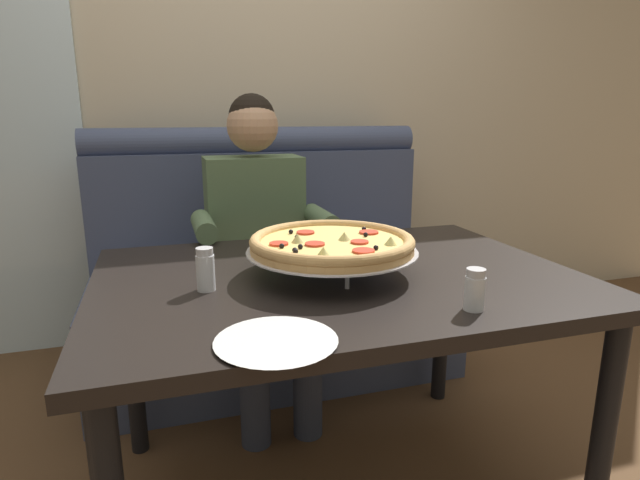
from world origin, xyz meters
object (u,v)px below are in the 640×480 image
diner_main (259,235)px  shaker_parmesan (206,272)px  dining_table (337,299)px  booth_bench (271,284)px  pizza (332,244)px  shaker_oregano (475,293)px  patio_chair (22,233)px  plate_near_left (276,338)px

diner_main → shaker_parmesan: (-0.28, -0.73, 0.08)m
dining_table → diner_main: size_ratio=1.07×
booth_bench → pizza: (-0.02, -0.97, 0.44)m
shaker_oregano → patio_chair: (-1.47, 2.29, -0.26)m
shaker_parmesan → plate_near_left: size_ratio=0.45×
diner_main → plate_near_left: bearing=-99.0°
pizza → shaker_oregano: (0.23, -0.36, -0.05)m
diner_main → plate_near_left: 1.11m
diner_main → pizza: diner_main is taller
shaker_oregano → diner_main: bearing=106.5°
plate_near_left → diner_main: bearing=81.0°
dining_table → diner_main: diner_main is taller
pizza → plate_near_left: size_ratio=1.93×
dining_table → shaker_parmesan: (-0.38, -0.04, 0.13)m
booth_bench → pizza: booth_bench is taller
shaker_oregano → shaker_parmesan: (-0.59, 0.33, 0.01)m
booth_bench → shaker_parmesan: 1.14m
diner_main → patio_chair: (-1.16, 1.23, -0.19)m
dining_table → shaker_oregano: 0.44m
shaker_parmesan → patio_chair: bearing=114.2°
patio_chair → shaker_parmesan: bearing=-65.8°
diner_main → shaker_oregano: size_ratio=12.63×
booth_bench → dining_table: (0.00, -0.96, 0.27)m
booth_bench → diner_main: size_ratio=1.28×
pizza → shaker_parmesan: (-0.36, -0.03, -0.04)m
pizza → shaker_parmesan: bearing=-175.1°
shaker_parmesan → patio_chair: (-0.88, 1.96, -0.27)m
pizza → dining_table: bearing=22.2°
shaker_oregano → plate_near_left: size_ratio=0.40×
dining_table → pizza: 0.17m
shaker_parmesan → plate_near_left: 0.38m
shaker_oregano → patio_chair: bearing=122.7°
dining_table → patio_chair: 2.30m
booth_bench → plate_near_left: (-0.27, -1.36, 0.36)m
booth_bench → diner_main: 0.42m
diner_main → patio_chair: bearing=133.2°
shaker_oregano → plate_near_left: 0.49m
dining_table → plate_near_left: plate_near_left is taller
booth_bench → plate_near_left: size_ratio=6.45×
booth_bench → plate_near_left: booth_bench is taller
diner_main → pizza: (0.08, -0.70, 0.12)m
shaker_parmesan → booth_bench: bearing=69.2°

